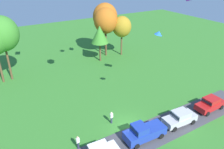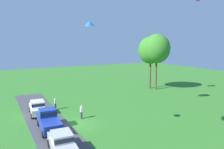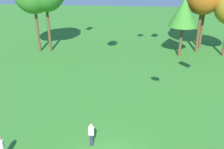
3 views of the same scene
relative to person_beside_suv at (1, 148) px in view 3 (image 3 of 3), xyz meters
The scene contains 3 objects.
person_beside_suv is the anchor object (origin of this frame).
person_on_lawn 5.68m from the person_beside_suv, 19.63° to the left, with size 0.36×0.24×1.71m.
tree_far_left 25.47m from the person_beside_suv, 56.64° to the left, with size 3.55×3.55×7.50m.
Camera 3 is at (1.30, -12.72, 11.66)m, focal length 42.00 mm.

